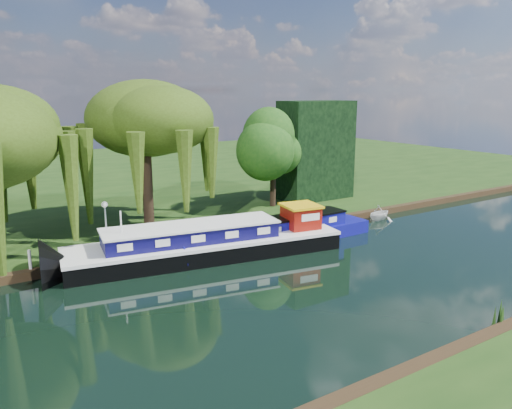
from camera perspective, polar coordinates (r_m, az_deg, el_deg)
ground at (r=21.38m, az=-9.68°, el=-12.97°), size 120.00×120.00×0.00m
far_bank at (r=53.12m, az=-24.33°, el=1.97°), size 120.00×52.00×0.45m
dutch_barge at (r=28.46m, az=-5.40°, el=-4.42°), size 15.93×5.93×3.29m
narrowboat at (r=30.76m, az=3.17°, el=-3.36°), size 12.58×2.27×1.83m
white_cruiser at (r=37.68m, az=13.88°, el=-1.70°), size 2.65×2.40×1.23m
willow_right at (r=33.51m, az=-12.60°, el=8.31°), size 7.09×7.09×8.64m
tree_far_right at (r=38.26m, az=1.98°, el=6.43°), size 3.98×3.98×6.51m
conifer_hedge at (r=41.57m, az=6.84°, el=6.18°), size 6.00×3.00×8.00m
lamppost at (r=30.17m, az=-16.87°, el=-0.76°), size 0.36×0.36×2.56m
mooring_posts at (r=28.35m, az=-17.43°, el=-4.75°), size 19.16×0.16×1.00m
reeds_near at (r=19.54m, az=19.67°, el=-14.39°), size 33.70×1.50×1.10m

